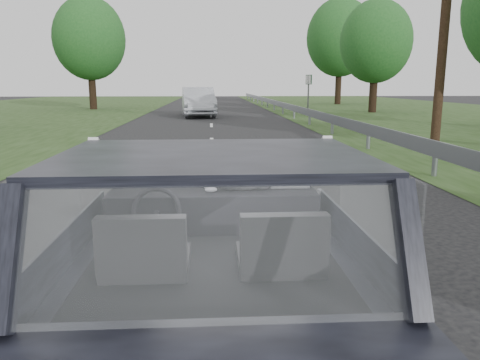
{
  "coord_description": "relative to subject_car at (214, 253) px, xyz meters",
  "views": [
    {
      "loc": [
        -0.0,
        -2.9,
        1.8
      ],
      "look_at": [
        0.2,
        0.51,
        1.1
      ],
      "focal_mm": 35.0,
      "sensor_mm": 36.0,
      "label": 1
    }
  ],
  "objects": [
    {
      "name": "tree_3",
      "position": [
        11.59,
        39.91,
        3.8
      ],
      "size": [
        7.59,
        7.59,
        9.05
      ],
      "primitive_type": null,
      "rotation": [
        0.0,
        0.0,
        0.33
      ],
      "color": "#1C4E1E",
      "rests_on": "ground"
    },
    {
      "name": "tree_2",
      "position": [
        10.49,
        27.29,
        2.7
      ],
      "size": [
        5.41,
        5.41,
        6.86
      ],
      "primitive_type": null,
      "rotation": [
        0.0,
        0.0,
        0.22
      ],
      "color": "#1C4E1E",
      "rests_on": "ground"
    },
    {
      "name": "ground",
      "position": [
        0.0,
        0.0,
        -0.72
      ],
      "size": [
        140.0,
        140.0,
        0.0
      ],
      "primitive_type": "plane",
      "color": "#343434",
      "rests_on": "ground"
    },
    {
      "name": "utility_pole",
      "position": [
        6.48,
        10.26,
        3.31
      ],
      "size": [
        0.28,
        0.28,
        8.07
      ],
      "primitive_type": "cylinder",
      "rotation": [
        0.0,
        0.0,
        -0.07
      ],
      "color": "#412C1C",
      "rests_on": "ground"
    },
    {
      "name": "dashboard",
      "position": [
        0.0,
        0.62,
        0.12
      ],
      "size": [
        1.58,
        0.45,
        0.3
      ],
      "primitive_type": "cube",
      "color": "black",
      "rests_on": "subject_car"
    },
    {
      "name": "other_car",
      "position": [
        -0.73,
        24.2,
        0.1
      ],
      "size": [
        2.39,
        5.15,
        1.64
      ],
      "primitive_type": "imported",
      "rotation": [
        0.0,
        0.0,
        0.08
      ],
      "color": "silver",
      "rests_on": "ground"
    },
    {
      "name": "guardrail",
      "position": [
        4.3,
        10.0,
        -0.15
      ],
      "size": [
        0.05,
        90.0,
        0.32
      ],
      "primitive_type": "cube",
      "color": "gray",
      "rests_on": "ground"
    },
    {
      "name": "driver_seat",
      "position": [
        -0.4,
        -0.29,
        0.16
      ],
      "size": [
        0.5,
        0.72,
        0.42
      ],
      "primitive_type": "cube",
      "color": "black",
      "rests_on": "subject_car"
    },
    {
      "name": "tree_6",
      "position": [
        -8.58,
        32.18,
        3.11
      ],
      "size": [
        6.71,
        6.71,
        7.66
      ],
      "primitive_type": null,
      "rotation": [
        0.0,
        0.0,
        -0.43
      ],
      "color": "#1C4E1E",
      "rests_on": "ground"
    },
    {
      "name": "cat",
      "position": [
        0.23,
        0.62,
        0.37
      ],
      "size": [
        0.65,
        0.25,
        0.29
      ],
      "primitive_type": "ellipsoid",
      "rotation": [
        0.0,
        0.0,
        0.09
      ],
      "color": "gray",
      "rests_on": "dashboard"
    },
    {
      "name": "passenger_seat",
      "position": [
        0.4,
        -0.29,
        0.16
      ],
      "size": [
        0.5,
        0.72,
        0.42
      ],
      "primitive_type": "cube",
      "color": "black",
      "rests_on": "subject_car"
    },
    {
      "name": "highway_sign",
      "position": [
        5.81,
        25.19,
        0.45
      ],
      "size": [
        0.24,
        0.94,
        2.35
      ],
      "primitive_type": "cube",
      "rotation": [
        0.0,
        0.0,
        0.16
      ],
      "color": "#11411F",
      "rests_on": "ground"
    },
    {
      "name": "subject_car",
      "position": [
        0.0,
        0.0,
        0.0
      ],
      "size": [
        1.8,
        4.0,
        1.45
      ],
      "primitive_type": "cube",
      "color": "black",
      "rests_on": "ground"
    },
    {
      "name": "steering_wheel",
      "position": [
        -0.4,
        0.33,
        0.2
      ],
      "size": [
        0.36,
        0.36,
        0.04
      ],
      "primitive_type": "torus",
      "color": "black",
      "rests_on": "dashboard"
    }
  ]
}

